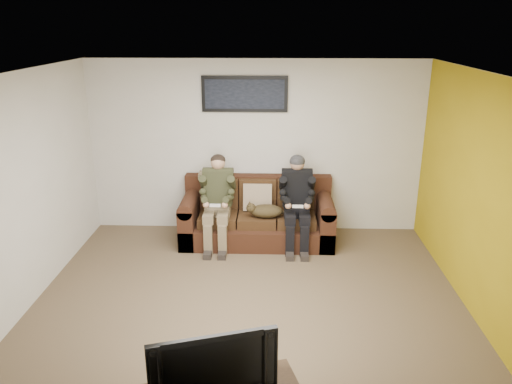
{
  "coord_description": "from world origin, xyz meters",
  "views": [
    {
      "loc": [
        0.26,
        -5.05,
        3.1
      ],
      "look_at": [
        0.04,
        1.2,
        0.95
      ],
      "focal_mm": 35.0,
      "sensor_mm": 36.0,
      "label": 1
    }
  ],
  "objects_px": {
    "cat": "(265,211)",
    "framed_poster": "(245,94)",
    "person_right": "(297,197)",
    "person_left": "(217,196)",
    "sofa": "(257,217)",
    "television": "(212,360)"
  },
  "relations": [
    {
      "from": "cat",
      "to": "person_left",
      "type": "bearing_deg",
      "value": 174.15
    },
    {
      "from": "person_left",
      "to": "person_right",
      "type": "bearing_deg",
      "value": 0.02
    },
    {
      "from": "person_right",
      "to": "cat",
      "type": "distance_m",
      "value": 0.49
    },
    {
      "from": "person_left",
      "to": "person_right",
      "type": "distance_m",
      "value": 1.13
    },
    {
      "from": "person_left",
      "to": "framed_poster",
      "type": "relative_size",
      "value": 1.04
    },
    {
      "from": "person_right",
      "to": "framed_poster",
      "type": "distance_m",
      "value": 1.67
    },
    {
      "from": "person_left",
      "to": "person_right",
      "type": "relative_size",
      "value": 0.99
    },
    {
      "from": "person_right",
      "to": "framed_poster",
      "type": "height_order",
      "value": "framed_poster"
    },
    {
      "from": "person_right",
      "to": "framed_poster",
      "type": "relative_size",
      "value": 1.04
    },
    {
      "from": "person_left",
      "to": "person_right",
      "type": "xyz_separation_m",
      "value": [
        1.13,
        0.0,
        0.0
      ]
    },
    {
      "from": "cat",
      "to": "television",
      "type": "distance_m",
      "value": 3.54
    },
    {
      "from": "person_left",
      "to": "sofa",
      "type": "bearing_deg",
      "value": 18.01
    },
    {
      "from": "framed_poster",
      "to": "person_left",
      "type": "bearing_deg",
      "value": -122.72
    },
    {
      "from": "cat",
      "to": "framed_poster",
      "type": "relative_size",
      "value": 0.53
    },
    {
      "from": "sofa",
      "to": "cat",
      "type": "distance_m",
      "value": 0.34
    },
    {
      "from": "sofa",
      "to": "framed_poster",
      "type": "xyz_separation_m",
      "value": [
        -0.2,
        0.39,
        1.76
      ]
    },
    {
      "from": "cat",
      "to": "framed_poster",
      "type": "distance_m",
      "value": 1.72
    },
    {
      "from": "person_right",
      "to": "television",
      "type": "distance_m",
      "value": 3.68
    },
    {
      "from": "person_left",
      "to": "television",
      "type": "relative_size",
      "value": 1.35
    },
    {
      "from": "person_right",
      "to": "sofa",
      "type": "bearing_deg",
      "value": 162.03
    },
    {
      "from": "person_right",
      "to": "framed_poster",
      "type": "xyz_separation_m",
      "value": [
        -0.77,
        0.57,
        1.37
      ]
    },
    {
      "from": "person_right",
      "to": "cat",
      "type": "relative_size",
      "value": 1.98
    }
  ]
}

